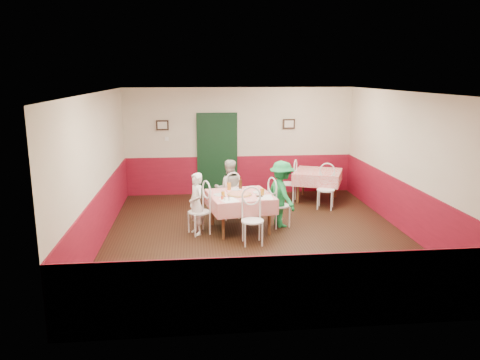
{
  "coord_description": "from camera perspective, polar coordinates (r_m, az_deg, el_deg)",
  "views": [
    {
      "loc": [
        -1.23,
        -8.69,
        3.12
      ],
      "look_at": [
        -0.3,
        0.42,
        1.05
      ],
      "focal_mm": 35.0,
      "sensor_mm": 36.0,
      "label": 1
    }
  ],
  "objects": [
    {
      "name": "diner_far",
      "position": [
        10.33,
        -1.37,
        -1.07
      ],
      "size": [
        0.65,
        0.51,
        1.31
      ],
      "primitive_type": "imported",
      "rotation": [
        0.0,
        0.0,
        3.16
      ],
      "color": "gray",
      "rests_on": "ground"
    },
    {
      "name": "plate_far",
      "position": [
        9.83,
        -0.5,
        -1.12
      ],
      "size": [
        0.29,
        0.29,
        0.01
      ],
      "primitive_type": "cylinder",
      "rotation": [
        0.0,
        0.0,
        0.18
      ],
      "color": "white",
      "rests_on": "main_table"
    },
    {
      "name": "wainscot_front",
      "position": [
        5.96,
        6.92,
        -13.47
      ],
      "size": [
        6.0,
        0.03,
        1.0
      ],
      "primitive_type": "cube",
      "color": "maroon",
      "rests_on": "ground"
    },
    {
      "name": "wainscot_back",
      "position": [
        12.52,
        -0.03,
        0.65
      ],
      "size": [
        6.0,
        0.03,
        1.0
      ],
      "primitive_type": "cube",
      "color": "maroon",
      "rests_on": "ground"
    },
    {
      "name": "chair_far",
      "position": [
        10.34,
        -1.29,
        -2.24
      ],
      "size": [
        0.54,
        0.54,
        0.9
      ],
      "primitive_type": null,
      "rotation": [
        0.0,
        0.0,
        3.51
      ],
      "color": "white",
      "rests_on": "ground"
    },
    {
      "name": "chair_right",
      "position": [
        9.8,
        4.79,
        -3.12
      ],
      "size": [
        0.54,
        0.54,
        0.9
      ],
      "primitive_type": null,
      "rotation": [
        0.0,
        0.0,
        1.92
      ],
      "color": "white",
      "rests_on": "ground"
    },
    {
      "name": "chair_second_a",
      "position": [
        11.78,
        5.89,
        -0.43
      ],
      "size": [
        0.55,
        0.55,
        0.9
      ],
      "primitive_type": null,
      "rotation": [
        0.0,
        0.0,
        -1.96
      ],
      "color": "white",
      "rests_on": "ground"
    },
    {
      "name": "shaker_a",
      "position": [
        8.96,
        -1.89,
        -2.26
      ],
      "size": [
        0.04,
        0.04,
        0.09
      ],
      "primitive_type": "cylinder",
      "rotation": [
        0.0,
        0.0,
        0.18
      ],
      "color": "silver",
      "rests_on": "main_table"
    },
    {
      "name": "floor",
      "position": [
        9.32,
        2.14,
        -6.85
      ],
      "size": [
        7.0,
        7.0,
        0.0
      ],
      "primitive_type": "plane",
      "color": "black",
      "rests_on": "ground"
    },
    {
      "name": "left_wall",
      "position": [
        9.04,
        -16.99,
        1.19
      ],
      "size": [
        0.1,
        7.0,
        2.8
      ],
      "primitive_type": "cube",
      "color": "beige",
      "rests_on": "ground"
    },
    {
      "name": "door",
      "position": [
        12.33,
        -2.8,
        3.06
      ],
      "size": [
        0.96,
        0.06,
        2.1
      ],
      "primitive_type": "cube",
      "color": "black",
      "rests_on": "ground"
    },
    {
      "name": "glass_b",
      "position": [
        9.35,
        2.73,
        -1.46
      ],
      "size": [
        0.09,
        0.09,
        0.14
      ],
      "primitive_type": "cylinder",
      "rotation": [
        0.0,
        0.0,
        0.18
      ],
      "color": "#BF7219",
      "rests_on": "main_table"
    },
    {
      "name": "right_wall",
      "position": [
        9.82,
        19.83,
        1.88
      ],
      "size": [
        0.1,
        7.0,
        2.8
      ],
      "primitive_type": "cube",
      "color": "beige",
      "rests_on": "ground"
    },
    {
      "name": "chair_second_b",
      "position": [
        11.25,
        10.41,
        -1.21
      ],
      "size": [
        0.55,
        0.55,
        0.9
      ],
      "primitive_type": null,
      "rotation": [
        0.0,
        0.0,
        -0.39
      ],
      "color": "white",
      "rests_on": "ground"
    },
    {
      "name": "glass_a",
      "position": [
        9.12,
        -2.09,
        -1.84
      ],
      "size": [
        0.08,
        0.08,
        0.13
      ],
      "primitive_type": "cylinder",
      "rotation": [
        0.0,
        0.0,
        0.18
      ],
      "color": "#BF7219",
      "rests_on": "main_table"
    },
    {
      "name": "ceiling",
      "position": [
        8.78,
        2.29,
        10.63
      ],
      "size": [
        7.0,
        7.0,
        0.0
      ],
      "primitive_type": "plane",
      "color": "white",
      "rests_on": "back_wall"
    },
    {
      "name": "picture_right",
      "position": [
        12.47,
        5.98,
        6.82
      ],
      "size": [
        0.32,
        0.03,
        0.26
      ],
      "primitive_type": "cube",
      "color": "black",
      "rests_on": "back_wall"
    },
    {
      "name": "back_wall",
      "position": [
        12.37,
        -0.04,
        4.75
      ],
      "size": [
        6.0,
        0.1,
        2.8
      ],
      "primitive_type": "cube",
      "color": "beige",
      "rests_on": "ground"
    },
    {
      "name": "diner_left",
      "position": [
        9.3,
        -5.35,
        -2.91
      ],
      "size": [
        0.44,
        0.53,
        1.24
      ],
      "primitive_type": "imported",
      "rotation": [
        0.0,
        0.0,
        -1.22
      ],
      "color": "gray",
      "rests_on": "ground"
    },
    {
      "name": "thermostat",
      "position": [
        12.27,
        -8.92,
        4.99
      ],
      "size": [
        0.1,
        0.03,
        0.1
      ],
      "primitive_type": "cube",
      "color": "white",
      "rests_on": "back_wall"
    },
    {
      "name": "pizza",
      "position": [
        9.39,
        -0.06,
        -1.73
      ],
      "size": [
        0.54,
        0.54,
        0.03
      ],
      "primitive_type": "cylinder",
      "rotation": [
        0.0,
        0.0,
        0.18
      ],
      "color": "#B74723",
      "rests_on": "main_table"
    },
    {
      "name": "main_table",
      "position": [
        9.57,
        -0.0,
        -3.95
      ],
      "size": [
        1.42,
        1.42,
        0.77
      ],
      "primitive_type": "cube",
      "rotation": [
        0.0,
        0.0,
        0.18
      ],
      "color": "red",
      "rests_on": "ground"
    },
    {
      "name": "diner_right",
      "position": [
        9.76,
        5.09,
        -1.71
      ],
      "size": [
        0.77,
        1.01,
        1.39
      ],
      "primitive_type": "imported",
      "rotation": [
        0.0,
        0.0,
        1.88
      ],
      "color": "gray",
      "rests_on": "ground"
    },
    {
      "name": "chair_left",
      "position": [
        9.36,
        -5.02,
        -3.9
      ],
      "size": [
        0.55,
        0.55,
        0.9
      ],
      "primitive_type": null,
      "rotation": [
        0.0,
        0.0,
        -1.16
      ],
      "color": "white",
      "rests_on": "ground"
    },
    {
      "name": "glass_c",
      "position": [
        9.79,
        -1.34,
        -0.78
      ],
      "size": [
        0.09,
        0.09,
        0.15
      ],
      "primitive_type": "cylinder",
      "rotation": [
        0.0,
        0.0,
        0.18
      ],
      "color": "#BF7219",
      "rests_on": "main_table"
    },
    {
      "name": "shaker_c",
      "position": [
        9.02,
        -2.22,
        -2.15
      ],
      "size": [
        0.04,
        0.04,
        0.09
      ],
      "primitive_type": "cylinder",
      "rotation": [
        0.0,
        0.0,
        0.18
      ],
      "color": "#B23319",
      "rests_on": "main_table"
    },
    {
      "name": "shaker_b",
      "position": [
        8.94,
        -1.37,
        -2.28
      ],
      "size": [
        0.04,
        0.04,
        0.09
      ],
      "primitive_type": "cylinder",
      "rotation": [
        0.0,
        0.0,
        0.18
      ],
      "color": "silver",
      "rests_on": "main_table"
    },
    {
      "name": "plate_right",
      "position": [
        9.56,
        2.36,
        -1.52
      ],
      "size": [
        0.29,
        0.29,
        0.01
      ],
      "primitive_type": "cylinder",
      "rotation": [
        0.0,
        0.0,
        0.18
      ],
      "color": "white",
      "rests_on": "main_table"
    },
    {
      "name": "second_table",
      "position": [
        11.97,
        9.4,
        -0.7
      ],
      "size": [
        1.46,
        1.46,
        0.77
      ],
      "primitive_type": "cube",
      "rotation": [
        0.0,
        0.0,
        -0.39
      ],
      "color": "red",
      "rests_on": "ground"
    },
    {
      "name": "picture_left",
      "position": [
        12.23,
        -9.44,
        6.6
      ],
      "size": [
        0.32,
        0.03,
        0.26
      ],
      "primitive_type": "cube",
      "color": "black",
      "rests_on": "back_wall"
    },
    {
      "name": "wainscot_right",
      "position": [
        10.01,
        19.37,
        -3.19
      ],
      "size": [
        0.03,
        7.0,
        1.0
      ],
      "primitive_type": "cube",
      "color": "maroon",
      "rests_on": "ground"
    },
    {
      "name": "beer_bottle",
      "position": [
        9.83,
        0.05,
        -0.43
      ],
      "size": [
        0.08,
        0.08,
        0.25
      ],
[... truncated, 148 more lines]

